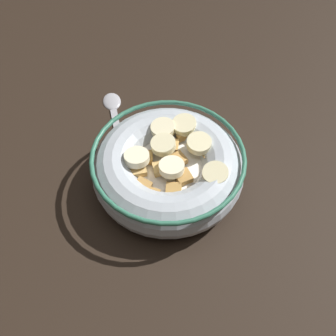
% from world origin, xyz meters
% --- Properties ---
extents(ground_plane, '(1.08, 1.08, 0.02)m').
position_xyz_m(ground_plane, '(0.00, 0.00, -0.01)').
color(ground_plane, black).
extents(cereal_bowl, '(0.20, 0.20, 0.06)m').
position_xyz_m(cereal_bowl, '(0.00, -0.00, 0.03)').
color(cereal_bowl, '#B2BCC6').
rests_on(cereal_bowl, ground_plane).
extents(spoon, '(0.14, 0.03, 0.01)m').
position_xyz_m(spoon, '(0.15, 0.04, 0.00)').
color(spoon, '#A5A5AD').
rests_on(spoon, ground_plane).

